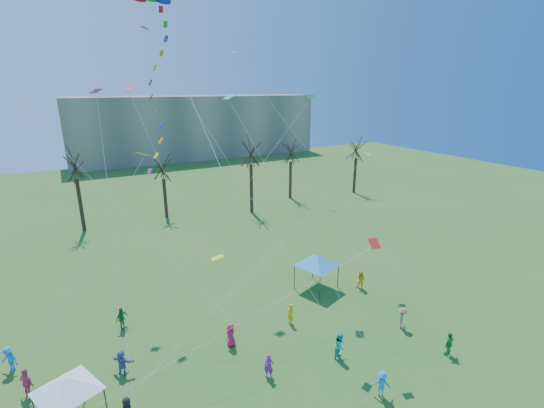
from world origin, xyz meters
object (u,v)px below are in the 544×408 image
big_box_kite (164,94)px  canopy_tent_white (66,384)px  distant_building (196,127)px  canopy_tent_blue (317,260)px

big_box_kite → canopy_tent_white: bearing=176.3°
distant_building → canopy_tent_blue: size_ratio=14.99×
big_box_kite → canopy_tent_blue: (13.44, 5.82, -14.11)m
big_box_kite → canopy_tent_white: (-6.10, 0.40, -14.30)m
big_box_kite → canopy_tent_white: big_box_kite is taller
big_box_kite → distant_building: bearing=71.3°
canopy_tent_white → canopy_tent_blue: bearing=15.5°
distant_building → canopy_tent_white: 81.84m
big_box_kite → canopy_tent_blue: 20.33m
canopy_tent_white → canopy_tent_blue: size_ratio=0.90×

